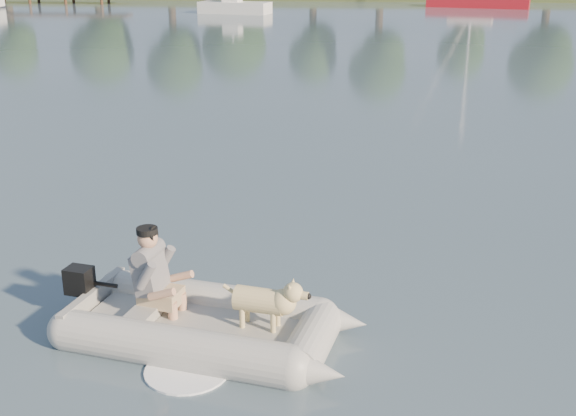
# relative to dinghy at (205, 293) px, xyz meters

# --- Properties ---
(water) EXTENTS (160.00, 160.00, 0.00)m
(water) POSITION_rel_dinghy_xyz_m (0.52, 0.61, -0.58)
(water) COLOR slate
(water) RESTS_ON ground
(dinghy) EXTENTS (5.28, 4.29, 1.36)m
(dinghy) POSITION_rel_dinghy_xyz_m (0.00, 0.00, 0.00)
(dinghy) COLOR #A6A6A1
(dinghy) RESTS_ON water
(man) EXTENTS (0.83, 0.75, 1.06)m
(man) POSITION_rel_dinghy_xyz_m (-0.66, 0.20, 0.18)
(man) COLOR slate
(man) RESTS_ON dinghy
(dog) EXTENTS (0.97, 0.52, 0.61)m
(dog) POSITION_rel_dinghy_xyz_m (0.63, -0.09, -0.07)
(dog) COLOR #D1BF78
(dog) RESTS_ON dinghy
(outboard_motor) EXTENTS (0.46, 0.37, 0.77)m
(outboard_motor) POSITION_rel_dinghy_xyz_m (-1.60, 0.35, -0.28)
(outboard_motor) COLOR black
(outboard_motor) RESTS_ON dinghy
(sailboat) EXTENTS (7.93, 4.19, 10.44)m
(sailboat) POSITION_rel_dinghy_xyz_m (11.26, 51.23, -0.12)
(sailboat) COLOR #AC131D
(sailboat) RESTS_ON water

